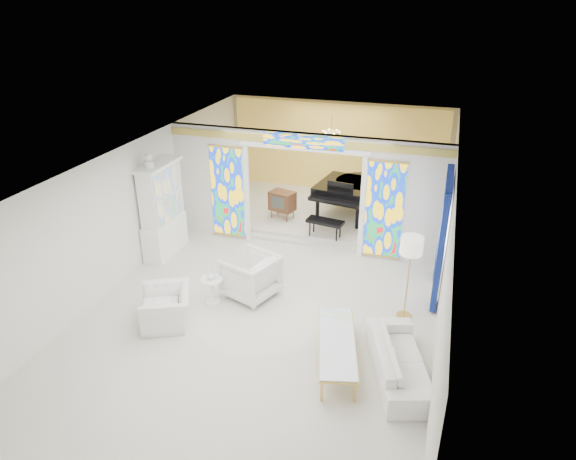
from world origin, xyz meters
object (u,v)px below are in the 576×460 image
(coffee_table, at_px, (337,342))
(tv_console, at_px, (282,201))
(china_cabinet, at_px, (162,210))
(grand_piano, at_px, (353,188))
(armchair_right, at_px, (250,276))
(armchair_left, at_px, (166,307))
(sofa, at_px, (400,360))

(coffee_table, distance_m, tv_console, 6.13)
(china_cabinet, xyz_separation_m, grand_piano, (4.12, 3.40, -0.19))
(tv_console, bearing_deg, armchair_right, -66.03)
(armchair_left, distance_m, armchair_right, 1.92)
(armchair_left, bearing_deg, sofa, 60.96)
(china_cabinet, xyz_separation_m, armchair_right, (2.77, -1.24, -0.69))
(sofa, height_order, tv_console, tv_console)
(armchair_right, xyz_separation_m, coffee_table, (2.28, -1.64, -0.05))
(sofa, xyz_separation_m, grand_piano, (-2.05, 6.29, 0.66))
(armchair_right, relative_size, sofa, 0.48)
(sofa, distance_m, coffee_table, 1.12)
(grand_piano, bearing_deg, tv_console, -146.92)
(armchair_left, height_order, armchair_right, armchair_right)
(china_cabinet, relative_size, armchair_left, 2.49)
(armchair_left, xyz_separation_m, sofa, (4.63, -0.19, -0.04))
(armchair_left, relative_size, armchair_right, 1.04)
(armchair_right, distance_m, sofa, 3.78)
(armchair_left, xyz_separation_m, armchair_right, (1.23, 1.46, 0.12))
(coffee_table, bearing_deg, tv_console, 117.06)
(coffee_table, relative_size, tv_console, 2.78)
(sofa, distance_m, grand_piano, 6.65)
(armchair_left, relative_size, grand_piano, 0.36)
(armchair_right, xyz_separation_m, grand_piano, (1.35, 4.64, 0.50))
(sofa, bearing_deg, grand_piano, -0.23)
(china_cabinet, height_order, sofa, china_cabinet)
(china_cabinet, bearing_deg, tv_console, 48.68)
(china_cabinet, distance_m, armchair_left, 3.21)
(armchair_right, bearing_deg, armchair_left, -20.26)
(armchair_right, relative_size, coffee_table, 0.48)
(sofa, xyz_separation_m, tv_console, (-3.90, 5.46, 0.37))
(coffee_table, height_order, grand_piano, grand_piano)
(armchair_left, bearing_deg, china_cabinet, -176.98)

